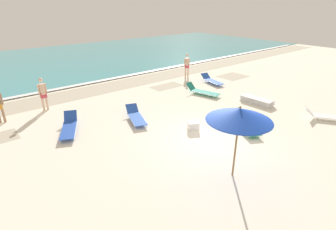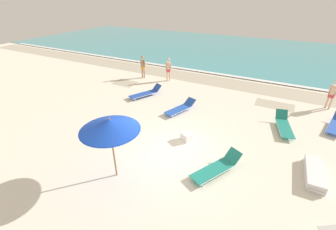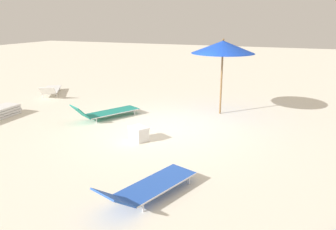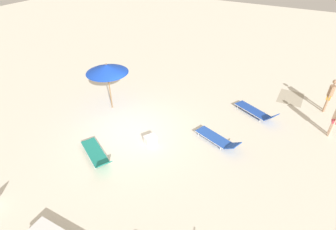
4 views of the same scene
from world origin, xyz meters
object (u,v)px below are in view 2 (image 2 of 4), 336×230
beachgoer_wading_adult (168,68)px  beachgoer_shoreline_child (143,65)px  sun_lounger_near_water_right (284,125)px  sun_lounger_mid_beach_pair_a (181,108)px  lounger_stack (314,173)px  beachgoer_strolling_adult (333,93)px  beach_umbrella (110,125)px  sun_lounger_beside_umbrella (217,167)px  sun_lounger_mid_beach_solo (146,93)px  cooler_box (186,137)px

beachgoer_wading_adult → beachgoer_shoreline_child: 2.11m
sun_lounger_near_water_right → sun_lounger_mid_beach_pair_a: bearing=173.7°
lounger_stack → beachgoer_strolling_adult: size_ratio=1.07×
beach_umbrella → sun_lounger_beside_umbrella: size_ratio=1.11×
lounger_stack → beachgoer_wading_adult: (-9.56, 6.59, 0.84)m
sun_lounger_mid_beach_pair_a → beachgoer_strolling_adult: beachgoer_strolling_adult is taller
lounger_stack → sun_lounger_mid_beach_solo: sun_lounger_mid_beach_solo is taller
sun_lounger_beside_umbrella → sun_lounger_mid_beach_solo: sun_lounger_mid_beach_solo is taller
sun_lounger_beside_umbrella → sun_lounger_mid_beach_pair_a: sun_lounger_beside_umbrella is taller
beach_umbrella → beachgoer_strolling_adult: (7.42, 10.11, -1.19)m
beachgoer_shoreline_child → sun_lounger_mid_beach_pair_a: bearing=-30.0°
cooler_box → beachgoer_wading_adult: bearing=-27.9°
lounger_stack → beachgoer_wading_adult: 11.64m
beach_umbrella → beachgoer_wading_adult: 10.47m
sun_lounger_mid_beach_solo → beachgoer_strolling_adult: (10.41, 3.44, 0.79)m
beach_umbrella → sun_lounger_mid_beach_pair_a: bearing=90.6°
lounger_stack → sun_lounger_mid_beach_solo: bearing=159.1°
sun_lounger_mid_beach_solo → beachgoer_shoreline_child: bearing=151.5°
beachgoer_shoreline_child → sun_lounger_mid_beach_solo: bearing=-46.8°
beachgoer_wading_adult → beachgoer_shoreline_child: bearing=1.7°
sun_lounger_beside_umbrella → beach_umbrella: bearing=-121.8°
sun_lounger_beside_umbrella → beachgoer_strolling_adult: 9.23m
beachgoer_strolling_adult → beachgoer_shoreline_child: bearing=-148.6°
lounger_stack → sun_lounger_mid_beach_solo: size_ratio=0.83×
sun_lounger_mid_beach_solo → cooler_box: sun_lounger_mid_beach_solo is taller
lounger_stack → sun_lounger_beside_umbrella: sun_lounger_beside_umbrella is taller
sun_lounger_beside_umbrella → cooler_box: 2.30m
beachgoer_shoreline_child → cooler_box: (6.52, -6.35, -0.81)m
beachgoer_shoreline_child → sun_lounger_beside_umbrella: bearing=-35.2°
beach_umbrella → sun_lounger_beside_umbrella: bearing=30.4°
sun_lounger_mid_beach_solo → beachgoer_strolling_adult: 10.99m
sun_lounger_near_water_right → beachgoer_wading_adult: bearing=143.6°
beach_umbrella → sun_lounger_mid_beach_pair_a: 6.09m
lounger_stack → sun_lounger_near_water_right: sun_lounger_near_water_right is taller
beach_umbrella → beachgoer_shoreline_child: size_ratio=1.40×
sun_lounger_beside_umbrella → beachgoer_strolling_adult: (4.16, 8.20, 0.79)m
cooler_box → beach_umbrella: bearing=95.4°
lounger_stack → sun_lounger_beside_umbrella: 3.57m
sun_lounger_mid_beach_solo → cooler_box: (4.39, -3.40, -0.03)m
sun_lounger_mid_beach_solo → sun_lounger_mid_beach_pair_a: size_ratio=1.06×
sun_lounger_near_water_right → sun_lounger_mid_beach_solo: sun_lounger_near_water_right is taller
lounger_stack → beachgoer_shoreline_child: bearing=150.0°
beach_umbrella → sun_lounger_beside_umbrella: (3.25, 1.91, -1.98)m
lounger_stack → cooler_box: bearing=179.2°
sun_lounger_beside_umbrella → beachgoer_wading_adult: beachgoer_wading_adult is taller
beach_umbrella → beachgoer_shoreline_child: beach_umbrella is taller
lounger_stack → sun_lounger_mid_beach_solo: 10.07m
sun_lounger_near_water_right → cooler_box: sun_lounger_near_water_right is taller
sun_lounger_mid_beach_pair_a → beachgoer_strolling_adult: 8.69m
sun_lounger_near_water_right → sun_lounger_mid_beach_pair_a: size_ratio=1.04×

